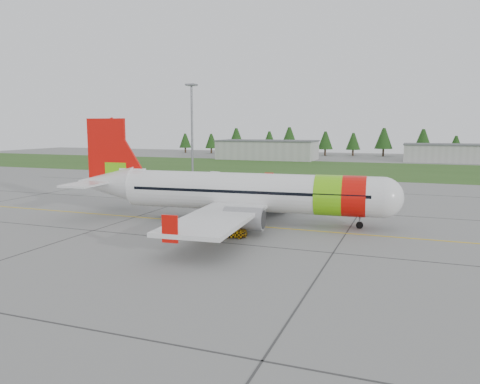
% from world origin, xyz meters
% --- Properties ---
extents(ground, '(320.00, 320.00, 0.00)m').
position_xyz_m(ground, '(0.00, 0.00, 0.00)').
color(ground, gray).
rests_on(ground, ground).
extents(aircraft, '(38.95, 35.96, 11.79)m').
position_xyz_m(aircraft, '(-2.14, 9.93, 3.40)').
color(aircraft, silver).
rests_on(aircraft, ground).
extents(follow_me_car, '(1.81, 1.96, 4.00)m').
position_xyz_m(follow_me_car, '(-0.73, 2.16, 2.00)').
color(follow_me_car, '#F3AB0D').
rests_on(follow_me_car, ground).
extents(service_van, '(2.17, 2.12, 4.81)m').
position_xyz_m(service_van, '(-22.76, 48.82, 2.40)').
color(service_van, white).
rests_on(service_van, ground).
extents(grass_strip, '(320.00, 50.00, 0.03)m').
position_xyz_m(grass_strip, '(0.00, 82.00, 0.01)').
color(grass_strip, '#30561E').
rests_on(grass_strip, ground).
extents(taxi_guideline, '(120.00, 0.25, 0.02)m').
position_xyz_m(taxi_guideline, '(0.00, 8.00, 0.01)').
color(taxi_guideline, gold).
rests_on(taxi_guideline, ground).
extents(hangar_west, '(32.00, 14.00, 6.00)m').
position_xyz_m(hangar_west, '(-30.00, 110.00, 3.00)').
color(hangar_west, '#A8A8A3').
rests_on(hangar_west, ground).
extents(hangar_east, '(24.00, 12.00, 5.20)m').
position_xyz_m(hangar_east, '(25.00, 118.00, 2.60)').
color(hangar_east, '#A8A8A3').
rests_on(hangar_east, ground).
extents(floodlight_mast, '(0.50, 0.50, 20.00)m').
position_xyz_m(floodlight_mast, '(-32.00, 58.00, 10.00)').
color(floodlight_mast, slate).
rests_on(floodlight_mast, ground).
extents(treeline, '(160.00, 8.00, 10.00)m').
position_xyz_m(treeline, '(0.00, 138.00, 5.00)').
color(treeline, '#1C3F14').
rests_on(treeline, ground).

